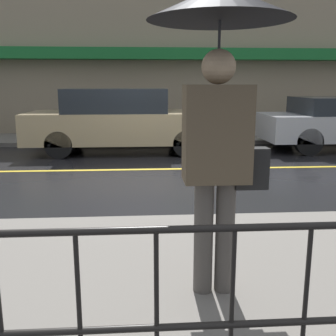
# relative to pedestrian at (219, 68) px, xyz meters

# --- Properties ---
(ground_plane) EXTENTS (80.00, 80.00, 0.00)m
(ground_plane) POSITION_rel_pedestrian_xyz_m (-0.12, 4.93, -1.77)
(ground_plane) COLOR black
(sidewalk_near) EXTENTS (28.00, 3.09, 0.11)m
(sidewalk_near) POSITION_rel_pedestrian_xyz_m (-0.12, 0.24, -1.72)
(sidewalk_near) COLOR slate
(sidewalk_near) RESTS_ON ground_plane
(sidewalk_far) EXTENTS (28.00, 2.19, 0.11)m
(sidewalk_far) POSITION_rel_pedestrian_xyz_m (-0.12, 9.16, -1.72)
(sidewalk_far) COLOR slate
(sidewalk_far) RESTS_ON ground_plane
(lane_marking) EXTENTS (25.20, 0.12, 0.01)m
(lane_marking) POSITION_rel_pedestrian_xyz_m (-0.12, 4.93, -1.77)
(lane_marking) COLOR gold
(lane_marking) RESTS_ON ground_plane
(building_storefront) EXTENTS (28.00, 0.85, 5.80)m
(building_storefront) POSITION_rel_pedestrian_xyz_m (-0.12, 10.38, 1.11)
(building_storefront) COLOR gray
(building_storefront) RESTS_ON ground_plane
(railing_foreground) EXTENTS (12.00, 0.04, 0.92)m
(railing_foreground) POSITION_rel_pedestrian_xyz_m (-0.12, -1.06, -1.08)
(railing_foreground) COLOR black
(railing_foreground) RESTS_ON sidewalk_near
(pedestrian) EXTENTS (0.99, 0.99, 2.19)m
(pedestrian) POSITION_rel_pedestrian_xyz_m (0.00, 0.00, 0.00)
(pedestrian) COLOR #4C4742
(pedestrian) RESTS_ON sidewalk_near
(car_tan) EXTENTS (4.70, 1.88, 1.56)m
(car_tan) POSITION_rel_pedestrian_xyz_m (-1.00, 7.09, -0.98)
(car_tan) COLOR tan
(car_tan) RESTS_ON ground_plane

